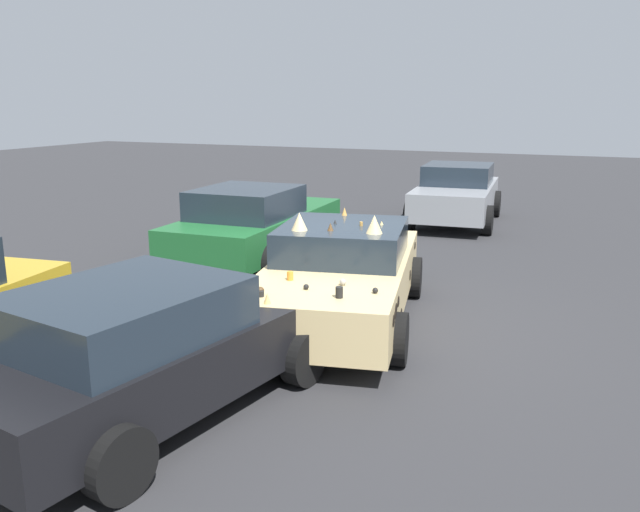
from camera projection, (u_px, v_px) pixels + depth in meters
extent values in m
plane|color=#2D2D30|center=(340.00, 321.00, 9.09)|extent=(60.00, 60.00, 0.00)
cube|color=#D8BC7F|center=(340.00, 281.00, 8.96)|extent=(4.68, 2.63, 0.61)
cube|color=#1E2833|center=(343.00, 241.00, 9.01)|extent=(2.07, 1.97, 0.45)
cylinder|color=black|center=(398.00, 339.00, 7.54)|extent=(0.66, 0.34, 0.63)
cylinder|color=black|center=(245.00, 328.00, 7.90)|extent=(0.66, 0.34, 0.63)
cylinder|color=black|center=(414.00, 277.00, 10.14)|extent=(0.66, 0.34, 0.63)
cylinder|color=black|center=(299.00, 271.00, 10.51)|extent=(0.66, 0.34, 0.63)
ellipsoid|color=black|center=(398.00, 301.00, 7.62)|extent=(0.16, 0.05, 0.13)
ellipsoid|color=black|center=(267.00, 281.00, 8.69)|extent=(0.18, 0.06, 0.08)
ellipsoid|color=black|center=(394.00, 321.00, 7.10)|extent=(0.16, 0.05, 0.14)
ellipsoid|color=black|center=(396.00, 309.00, 7.35)|extent=(0.20, 0.06, 0.13)
ellipsoid|color=black|center=(263.00, 289.00, 8.50)|extent=(0.18, 0.06, 0.16)
ellipsoid|color=black|center=(248.00, 303.00, 7.90)|extent=(0.19, 0.06, 0.10)
ellipsoid|color=black|center=(395.00, 315.00, 7.23)|extent=(0.11, 0.04, 0.09)
ellipsoid|color=black|center=(290.00, 261.00, 9.83)|extent=(0.17, 0.05, 0.11)
ellipsoid|color=black|center=(401.00, 314.00, 8.15)|extent=(0.18, 0.05, 0.13)
ellipsoid|color=black|center=(415.00, 246.00, 10.32)|extent=(0.16, 0.05, 0.12)
ellipsoid|color=black|center=(410.00, 275.00, 9.48)|extent=(0.11, 0.04, 0.16)
sphere|color=#51381E|center=(260.00, 291.00, 7.28)|extent=(0.09, 0.09, 0.09)
cone|color=tan|center=(267.00, 298.00, 6.98)|extent=(0.10, 0.10, 0.12)
cylinder|color=black|center=(339.00, 292.00, 7.17)|extent=(0.12, 0.12, 0.13)
sphere|color=black|center=(375.00, 290.00, 7.35)|extent=(0.07, 0.07, 0.07)
sphere|color=black|center=(306.00, 287.00, 7.50)|extent=(0.06, 0.06, 0.06)
sphere|color=gray|center=(343.00, 282.00, 7.66)|extent=(0.08, 0.08, 0.08)
cylinder|color=orange|center=(290.00, 276.00, 7.88)|extent=(0.09, 0.09, 0.11)
cylinder|color=black|center=(260.00, 294.00, 7.23)|extent=(0.11, 0.11, 0.06)
cone|color=tan|center=(382.00, 223.00, 8.94)|extent=(0.07, 0.07, 0.05)
cone|color=#A87A38|center=(344.00, 211.00, 9.67)|extent=(0.11, 0.11, 0.12)
cone|color=#51381E|center=(330.00, 227.00, 8.55)|extent=(0.11, 0.11, 0.11)
cylinder|color=#A87A38|center=(361.00, 224.00, 8.87)|extent=(0.05, 0.05, 0.06)
cone|color=black|center=(335.00, 222.00, 9.02)|extent=(0.05, 0.05, 0.06)
cone|color=#D8BC7F|center=(374.00, 224.00, 8.37)|extent=(0.21, 0.21, 0.24)
cone|color=#D8BC7F|center=(299.00, 221.00, 8.56)|extent=(0.21, 0.21, 0.24)
cube|color=#1E602D|center=(258.00, 228.00, 12.55)|extent=(4.52, 1.96, 0.62)
cube|color=#1E2833|center=(246.00, 202.00, 12.02)|extent=(1.92, 1.71, 0.52)
cylinder|color=black|center=(248.00, 226.00, 14.19)|extent=(0.64, 0.24, 0.63)
cylinder|color=black|center=(327.00, 232.00, 13.55)|extent=(0.64, 0.24, 0.63)
cylinder|color=black|center=(177.00, 253.00, 11.68)|extent=(0.64, 0.24, 0.63)
cylinder|color=black|center=(270.00, 262.00, 11.04)|extent=(0.64, 0.24, 0.63)
cube|color=gray|center=(456.00, 198.00, 16.12)|extent=(4.18, 2.04, 0.66)
cube|color=#1E2833|center=(458.00, 174.00, 16.20)|extent=(1.88, 1.72, 0.48)
cylinder|color=black|center=(488.00, 220.00, 14.75)|extent=(0.69, 0.27, 0.67)
cylinder|color=black|center=(410.00, 216.00, 15.30)|extent=(0.69, 0.27, 0.67)
cylinder|color=black|center=(496.00, 204.00, 17.07)|extent=(0.69, 0.27, 0.67)
cylinder|color=black|center=(428.00, 200.00, 17.62)|extent=(0.69, 0.27, 0.67)
cylinder|color=black|center=(33.00, 328.00, 7.83)|extent=(0.69, 0.30, 0.67)
cube|color=black|center=(158.00, 355.00, 6.40)|extent=(4.23, 2.36, 0.61)
cube|color=#1E2833|center=(124.00, 312.00, 5.97)|extent=(2.23, 1.88, 0.48)
cylinder|color=black|center=(185.00, 328.00, 7.93)|extent=(0.64, 0.32, 0.61)
cylinder|color=black|center=(303.00, 358.00, 7.01)|extent=(0.64, 0.32, 0.61)
cylinder|color=black|center=(119.00, 463.00, 4.99)|extent=(0.64, 0.32, 0.61)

